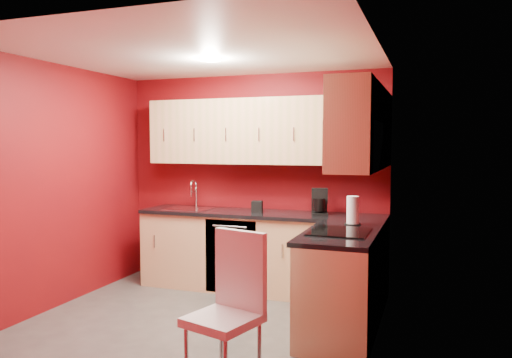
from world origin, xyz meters
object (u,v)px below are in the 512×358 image
Objects in this scene: coffee_maker at (320,202)px; paper_towel at (353,210)px; sink at (190,206)px; dining_chair at (223,311)px; napkin_holder at (257,207)px; microwave at (354,146)px.

paper_towel is at bearing -66.14° from coffee_maker.
sink reaches higher than dining_chair.
coffee_maker is (1.59, -0.02, 0.11)m from sink.
microwave is at bearing -38.19° from napkin_holder.
sink is 0.49× the size of dining_chair.
microwave is at bearing -25.60° from sink.
microwave reaches higher than dining_chair.
sink is at bearing 164.94° from paper_towel.
napkin_holder is at bearing 166.20° from coffee_maker.
coffee_maker is at bearing 1.94° from napkin_holder.
coffee_maker is 2.28m from dining_chair.
paper_towel is (0.44, -0.53, -0.01)m from coffee_maker.
paper_towel is (2.02, -0.54, 0.10)m from sink.
coffee_maker is 2.25× the size of napkin_holder.
sink reaches higher than coffee_maker.
coffee_maker is at bearing 129.60° from paper_towel.
coffee_maker is at bearing 101.95° from dining_chair.
coffee_maker is 0.27× the size of dining_chair.
paper_towel is 0.26× the size of dining_chair.
microwave is at bearing -78.46° from coffee_maker.
coffee_maker reaches higher than paper_towel.
paper_towel is at bearing 86.52° from dining_chair.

